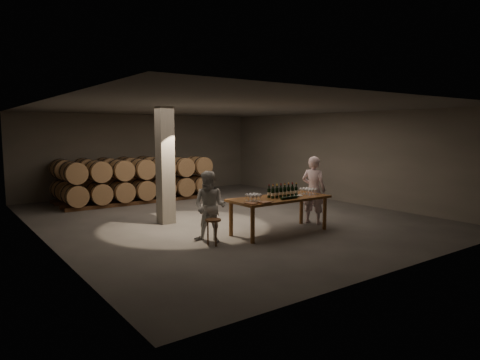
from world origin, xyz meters
TOP-DOWN VIEW (x-y plane):
  - room at (-1.80, 0.20)m, footprint 12.00×12.00m
  - tasting_table at (0.00, -2.50)m, footprint 2.60×1.10m
  - barrel_stack_back at (-1.35, 5.20)m, footprint 4.70×0.95m
  - barrel_stack_front at (-0.96, 3.80)m, footprint 5.48×0.95m
  - bottle_cluster at (0.12, -2.48)m, footprint 0.86×0.23m
  - lying_bottles at (0.01, -2.86)m, footprint 0.59×0.07m
  - glass_cluster_left at (-0.90, -2.60)m, footprint 0.31×0.31m
  - glass_cluster_right at (0.96, -2.54)m, footprint 0.30×0.41m
  - plate at (0.51, -2.58)m, footprint 0.30×0.30m
  - notebook_near at (-0.85, -2.95)m, footprint 0.26×0.22m
  - notebook_corner at (-1.17, -2.86)m, footprint 0.25×0.29m
  - pen at (-0.63, -2.92)m, footprint 0.15×0.04m
  - stool at (-2.00, -2.55)m, footprint 0.36×0.36m
  - person_man at (1.47, -2.24)m, footprint 0.67×0.80m
  - person_woman at (-1.89, -2.24)m, footprint 0.97×1.01m

SIDE VIEW (x-z plane):
  - stool at x=-2.00m, z-range 0.19..0.78m
  - tasting_table at x=0.00m, z-range 0.35..1.25m
  - person_woman at x=-1.89m, z-range 0.00..1.64m
  - barrel_stack_back at x=-1.35m, z-range 0.04..1.61m
  - barrel_stack_front at x=-0.96m, z-range 0.04..1.61m
  - pen at x=-0.63m, z-range 0.90..0.91m
  - plate at x=0.51m, z-range 0.90..0.92m
  - notebook_corner at x=-1.17m, z-range 0.90..0.92m
  - notebook_near at x=-0.85m, z-range 0.90..0.93m
  - person_man at x=1.47m, z-range 0.00..1.87m
  - lying_bottles at x=0.01m, z-range 0.90..0.97m
  - bottle_cluster at x=0.12m, z-range 0.85..1.18m
  - glass_cluster_right at x=0.96m, z-range 0.94..1.10m
  - glass_cluster_left at x=-0.90m, z-range 0.94..1.13m
  - room at x=-1.80m, z-range -4.40..7.60m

